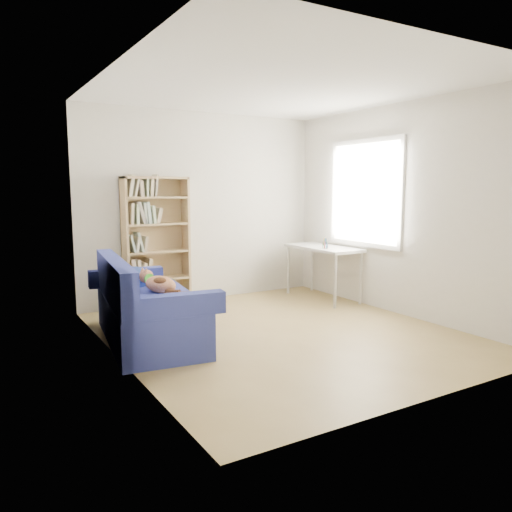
{
  "coord_description": "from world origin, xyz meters",
  "views": [
    {
      "loc": [
        -2.93,
        -4.39,
        1.57
      ],
      "look_at": [
        -0.24,
        0.14,
        0.85
      ],
      "focal_mm": 35.0,
      "sensor_mm": 36.0,
      "label": 1
    }
  ],
  "objects_px": {
    "pen_cup": "(325,245)",
    "desk": "(323,252)",
    "sofa": "(145,309)",
    "bookshelf": "(156,248)"
  },
  "relations": [
    {
      "from": "pen_cup",
      "to": "desk",
      "type": "bearing_deg",
      "value": 58.12
    },
    {
      "from": "sofa",
      "to": "desk",
      "type": "relative_size",
      "value": 1.59
    },
    {
      "from": "desk",
      "to": "pen_cup",
      "type": "height_order",
      "value": "pen_cup"
    },
    {
      "from": "pen_cup",
      "to": "sofa",
      "type": "bearing_deg",
      "value": -170.89
    },
    {
      "from": "sofa",
      "to": "desk",
      "type": "xyz_separation_m",
      "value": [
        2.81,
        0.63,
        0.34
      ]
    },
    {
      "from": "sofa",
      "to": "desk",
      "type": "distance_m",
      "value": 2.9
    },
    {
      "from": "sofa",
      "to": "desk",
      "type": "height_order",
      "value": "sofa"
    },
    {
      "from": "bookshelf",
      "to": "desk",
      "type": "distance_m",
      "value": 2.32
    },
    {
      "from": "sofa",
      "to": "pen_cup",
      "type": "height_order",
      "value": "pen_cup"
    },
    {
      "from": "sofa",
      "to": "bookshelf",
      "type": "relative_size",
      "value": 1.1
    }
  ]
}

